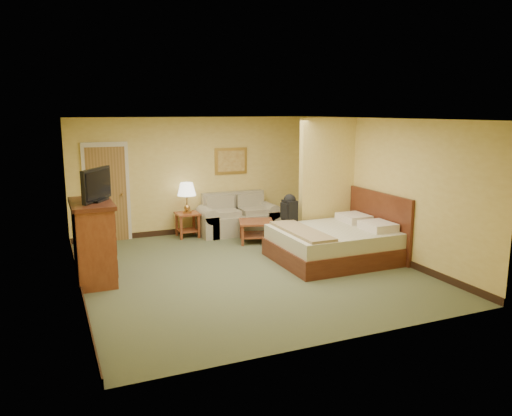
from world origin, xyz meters
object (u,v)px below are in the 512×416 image
loveseat (238,220)px  dresser (93,241)px  bed (338,242)px  coffee_table (256,227)px

loveseat → dresser: size_ratio=1.36×
dresser → bed: dresser is taller
loveseat → coffee_table: loveseat is taller
loveseat → dresser: (-3.31, -2.13, 0.37)m
coffee_table → dresser: dresser is taller
dresser → loveseat: bearing=32.8°
dresser → bed: 4.34m
loveseat → bed: (0.98, -2.67, 0.04)m
loveseat → coffee_table: bearing=-85.7°
coffee_table → dresser: size_ratio=0.68×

